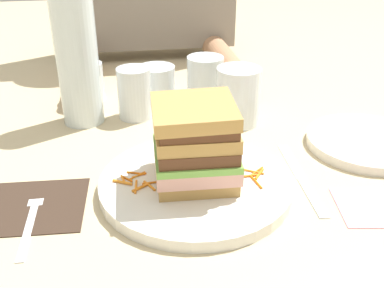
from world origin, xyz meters
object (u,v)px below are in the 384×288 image
empty_tumbler_3 (157,83)px  napkin_pink (369,207)px  main_plate (195,184)px  empty_tumbler_0 (135,93)px  empty_tumbler_2 (89,82)px  knife (302,179)px  sandwich (195,144)px  fork (32,214)px  side_plate (367,142)px  napkin_dark (35,206)px  water_bottle (76,49)px  juice_glass (238,99)px  empty_tumbler_1 (205,79)px

empty_tumbler_3 → napkin_pink: (0.25, -0.43, -0.03)m
main_plate → empty_tumbler_0: bearing=105.0°
empty_tumbler_0 → empty_tumbler_2: bearing=131.4°
empty_tumbler_2 → empty_tumbler_3: 0.14m
main_plate → knife: main_plate is taller
sandwich → napkin_pink: (0.22, -0.08, -0.07)m
main_plate → fork: bearing=-172.5°
empty_tumbler_0 → side_plate: 0.42m
napkin_dark → side_plate: bearing=9.6°
empty_tumbler_0 → empty_tumbler_3: bearing=58.8°
napkin_pink → main_plate: bearing=160.1°
empty_tumbler_0 → empty_tumbler_2: 0.13m
water_bottle → main_plate: bearing=-57.4°
fork → empty_tumbler_3: 0.42m
juice_glass → empty_tumbler_1: 0.12m
side_plate → napkin_pink: size_ratio=2.23×
juice_glass → empty_tumbler_3: (-0.14, 0.14, -0.01)m
main_plate → juice_glass: juice_glass is taller
empty_tumbler_1 → empty_tumbler_2: 0.24m
knife → empty_tumbler_0: bearing=131.1°
knife → juice_glass: 0.22m
napkin_dark → empty_tumbler_0: bearing=61.1°
napkin_dark → main_plate: bearing=1.7°
sandwich → empty_tumbler_0: (-0.07, 0.27, -0.03)m
napkin_dark → napkin_pink: (0.44, -0.07, -0.00)m
knife → empty_tumbler_0: 0.35m
napkin_dark → knife: size_ratio=0.67×
sandwich → napkin_dark: size_ratio=0.89×
sandwich → empty_tumbler_1: 0.33m
napkin_pink → juice_glass: bearing=110.8°
empty_tumbler_2 → side_plate: 0.54m
side_plate → empty_tumbler_0: bearing=154.2°
fork → empty_tumbler_1: empty_tumbler_1 is taller
fork → side_plate: size_ratio=0.83×
empty_tumbler_3 → empty_tumbler_0: bearing=-121.2°
empty_tumbler_2 → side_plate: size_ratio=0.39×
fork → empty_tumbler_2: (0.06, 0.39, 0.03)m
sandwich → side_plate: bearing=15.2°
main_plate → empty_tumbler_1: bearing=77.1°
fork → empty_tumbler_0: (0.15, 0.29, 0.04)m
napkin_pink → fork: bearing=173.4°
empty_tumbler_0 → side_plate: (0.38, -0.18, -0.04)m
empty_tumbler_1 → fork: bearing=-130.1°
sandwich → side_plate: sandwich is taller
fork → water_bottle: (0.05, 0.29, 0.13)m
water_bottle → empty_tumbler_1: water_bottle is taller
sandwich → empty_tumbler_1: bearing=77.0°
napkin_dark → knife: (0.38, 0.01, 0.00)m
main_plate → water_bottle: 0.34m
empty_tumbler_0 → empty_tumbler_1: size_ratio=1.03×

